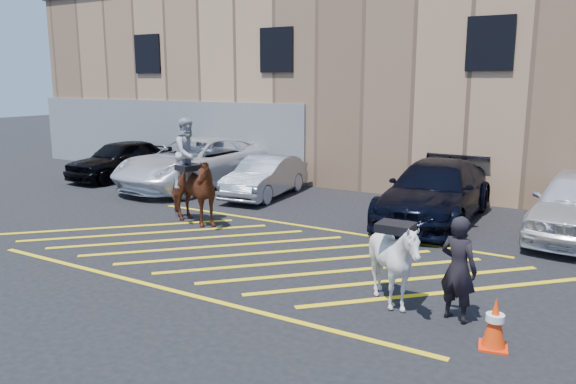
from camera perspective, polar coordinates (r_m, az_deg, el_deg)
The scene contains 11 objects.
ground at distance 12.19m, azimuth -2.49°, elevation -5.92°, with size 90.00×90.00×0.00m, color black.
car_black_suv at distance 21.65m, azimuth -16.57°, elevation 3.21°, with size 1.70×4.23×1.44m, color black.
car_white_pickup at distance 19.34m, azimuth -9.23°, elevation 2.96°, with size 2.79×6.04×1.68m, color white.
car_silver_sedan at distance 17.58m, azimuth -2.33°, elevation 1.56°, with size 1.32×3.80×1.25m, color #989FA6.
car_blue_suv at distance 15.03m, azimuth 14.74°, elevation 0.04°, with size 2.14×5.27×1.53m, color black.
handler at distance 8.92m, azimuth 16.92°, elevation -7.47°, with size 0.60×0.39×1.64m, color black.
warehouse at distance 22.64m, azimuth 14.63°, elevation 11.10°, with size 32.42×10.20×7.30m.
hatching_zone at distance 11.95m, azimuth -3.28°, elevation -6.26°, with size 12.60×5.12×0.01m.
mounted_bay at distance 14.30m, azimuth -9.98°, elevation 1.00°, with size 2.20×1.38×2.70m.
saddled_white at distance 9.19m, azimuth 10.75°, elevation -7.01°, with size 1.23×1.38×1.49m.
traffic_cone at distance 8.34m, azimuth 20.27°, elevation -12.37°, with size 0.45×0.45×0.73m.
Camera 1 is at (6.41, -9.71, 3.63)m, focal length 35.00 mm.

